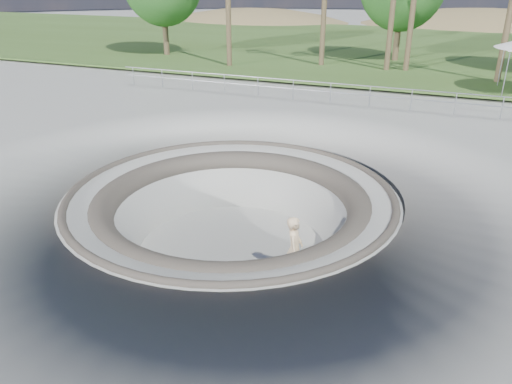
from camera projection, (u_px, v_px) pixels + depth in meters
ground at (231, 193)px, 15.55m from camera, size 180.00×180.00×0.00m
skate_bowl at (232, 244)px, 16.29m from camera, size 14.00×14.00×4.10m
grass_strip at (393, 47)px, 44.21m from camera, size 180.00×36.00×0.12m
distant_hills at (442, 83)px, 65.42m from camera, size 103.20×45.00×28.60m
safety_railing at (330, 93)px, 25.42m from camera, size 25.00×0.06×1.03m
skateboard at (293, 279)px, 14.45m from camera, size 0.75×0.28×0.08m
skater at (294, 249)px, 14.04m from camera, size 0.61×0.80×1.98m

